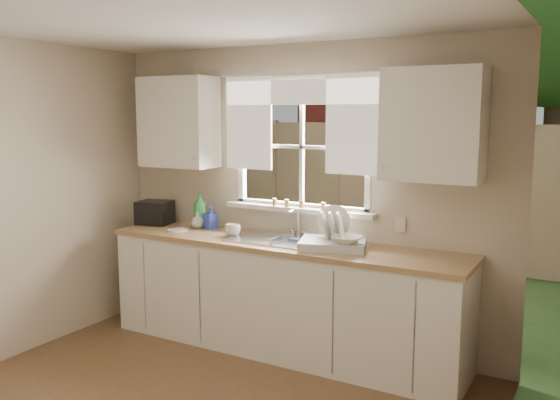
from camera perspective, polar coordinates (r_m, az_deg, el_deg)
The scene contains 20 objects.
room_walls at distance 3.33m, azimuth -14.84°, elevation -3.97°, with size 3.62×4.02×2.50m.
ceiling at distance 3.35m, azimuth -14.87°, elevation 17.84°, with size 3.60×4.00×0.02m, color silver.
window at distance 4.96m, azimuth 2.02°, elevation 3.21°, with size 1.38×0.16×1.06m.
curtains at distance 4.90m, azimuth 1.76°, elevation 8.39°, with size 1.50×0.03×0.81m.
base_cabinets at distance 4.90m, azimuth 0.18°, elevation -9.43°, with size 3.00×0.62×0.87m, color white.
countertop at distance 4.78m, azimuth 0.18°, elevation -4.23°, with size 3.04×0.65×0.04m, color #A58152.
upper_cabinet_left at distance 5.44m, azimuth -9.73°, elevation 7.39°, with size 0.70×0.33×0.80m, color white.
upper_cabinet_right at distance 4.35m, azimuth 14.54°, elevation 7.02°, with size 0.70×0.33×0.80m, color white.
wall_outlet at distance 4.66m, azimuth 11.52°, elevation -2.33°, with size 0.08×0.01×0.12m, color beige.
sill_jars at distance 4.95m, azimuth 1.57°, elevation -0.37°, with size 0.50×0.04×0.06m.
backyard at distance 11.03m, azimuth 21.33°, elevation 15.80°, with size 20.00×10.00×6.13m.
sink at distance 4.81m, azimuth 0.37°, elevation -4.76°, with size 0.88×0.52×0.40m.
dish_rack at distance 4.54m, azimuth 5.12°, elevation -3.87°, with size 0.59×0.51×0.31m.
bowl at distance 4.43m, azimuth 6.46°, elevation -3.79°, with size 0.22×0.22×0.05m, color white.
soap_bottle_a at distance 5.38m, azimuth -7.73°, elevation -0.93°, with size 0.12×0.12×0.32m, color green.
soap_bottle_b at distance 5.30m, azimuth -6.68°, elevation -1.66°, with size 0.09×0.10×0.21m, color #2F40B2.
soap_bottle_c at distance 5.35m, azimuth -7.93°, elevation -1.91°, with size 0.12×0.12×0.15m, color beige.
saucer at distance 5.27m, azimuth -9.84°, elevation -2.87°, with size 0.18×0.18×0.01m, color white.
cup at distance 4.98m, azimuth -4.57°, elevation -2.91°, with size 0.13×0.13×0.10m, color silver.
black_appliance at distance 5.62m, azimuth -11.95°, elevation -1.18°, with size 0.29×0.25×0.21m, color black.
Camera 1 is at (2.30, -2.37, 1.93)m, focal length 38.00 mm.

